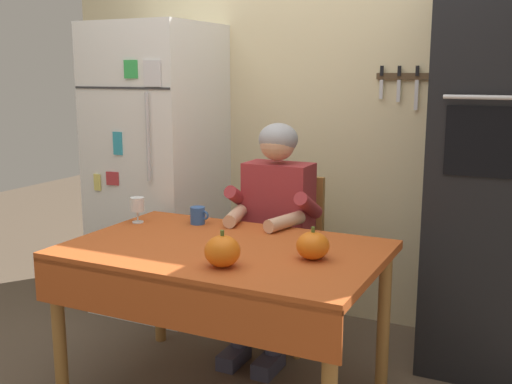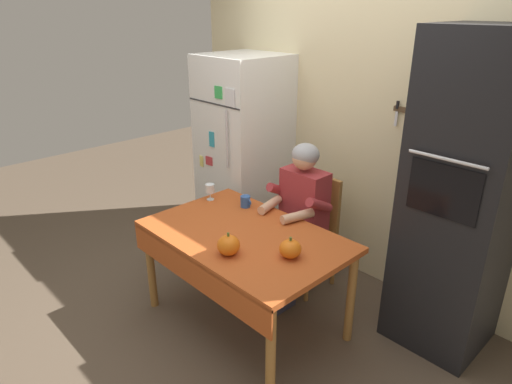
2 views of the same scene
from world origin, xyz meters
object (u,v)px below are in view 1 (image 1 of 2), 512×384
at_px(dining_table, 222,266).
at_px(chair_behind_person, 287,250).
at_px(pumpkin_large, 313,246).
at_px(wine_glass, 137,205).
at_px(wall_oven, 497,166).
at_px(pumpkin_medium, 222,251).
at_px(seated_person, 273,219).
at_px(coffee_mug, 198,215).
at_px(refrigerator, 158,170).

relative_size(dining_table, chair_behind_person, 1.51).
distance_m(dining_table, chair_behind_person, 0.81).
bearing_deg(pumpkin_large, wine_glass, 169.45).
bearing_deg(wall_oven, pumpkin_medium, -128.37).
bearing_deg(seated_person, chair_behind_person, 90.00).
xyz_separation_m(coffee_mug, pumpkin_medium, (0.46, -0.56, 0.02)).
distance_m(dining_table, wine_glass, 0.68).
bearing_deg(seated_person, pumpkin_large, -52.73).
xyz_separation_m(wall_oven, seated_person, (-1.07, -0.32, -0.31)).
bearing_deg(seated_person, dining_table, -87.92).
xyz_separation_m(wall_oven, chair_behind_person, (-1.07, -0.13, -0.54)).
bearing_deg(coffee_mug, wine_glass, -159.02).
relative_size(wine_glass, pumpkin_medium, 0.88).
bearing_deg(pumpkin_medium, wine_glass, 149.20).
relative_size(wall_oven, pumpkin_large, 15.02).
bearing_deg(wine_glass, seated_person, 33.28).
relative_size(coffee_mug, pumpkin_medium, 0.69).
bearing_deg(wall_oven, dining_table, -138.69).
relative_size(dining_table, pumpkin_large, 10.01).
xyz_separation_m(coffee_mug, wine_glass, (-0.30, -0.11, 0.05)).
height_order(dining_table, chair_behind_person, chair_behind_person).
bearing_deg(chair_behind_person, wall_oven, 6.92).
distance_m(refrigerator, pumpkin_large, 1.63).
bearing_deg(chair_behind_person, dining_table, -88.42).
distance_m(chair_behind_person, wine_glass, 0.89).
xyz_separation_m(refrigerator, chair_behind_person, (0.93, -0.09, -0.39)).
relative_size(refrigerator, pumpkin_large, 12.88).
bearing_deg(pumpkin_large, refrigerator, 147.81).
relative_size(wall_oven, chair_behind_person, 2.26).
distance_m(coffee_mug, pumpkin_large, 0.81).
height_order(chair_behind_person, coffee_mug, chair_behind_person).
bearing_deg(seated_person, coffee_mug, -137.20).
bearing_deg(coffee_mug, dining_table, -45.37).
xyz_separation_m(dining_table, seated_person, (-0.02, 0.60, 0.08)).
xyz_separation_m(pumpkin_large, pumpkin_medium, (-0.29, -0.25, 0.01)).
relative_size(wine_glass, pumpkin_large, 0.95).
relative_size(refrigerator, dining_table, 1.29).
bearing_deg(wall_oven, pumpkin_large, -124.71).
xyz_separation_m(refrigerator, seated_person, (0.93, -0.28, -0.16)).
xyz_separation_m(refrigerator, dining_table, (0.95, -0.88, -0.24)).
relative_size(dining_table, coffee_mug, 13.49).
height_order(wall_oven, pumpkin_large, wall_oven).
distance_m(chair_behind_person, pumpkin_medium, 1.08).
xyz_separation_m(seated_person, pumpkin_medium, (0.16, -0.84, 0.07)).
bearing_deg(wall_oven, seated_person, -163.43).
xyz_separation_m(refrigerator, pumpkin_medium, (1.08, -1.12, -0.10)).
height_order(refrigerator, coffee_mug, refrigerator).
xyz_separation_m(seated_person, coffee_mug, (-0.30, -0.28, 0.05)).
relative_size(refrigerator, chair_behind_person, 1.94).
bearing_deg(coffee_mug, pumpkin_medium, -50.97).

